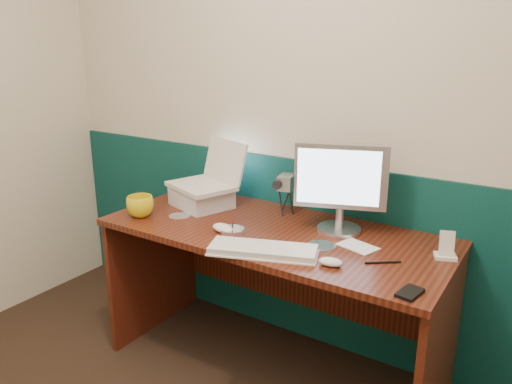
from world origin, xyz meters
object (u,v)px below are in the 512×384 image
Objects in this scene: mug at (140,206)px; camcorder at (286,195)px; monitor at (341,188)px; keyboard at (263,251)px; laptop at (200,163)px; desk at (273,302)px.

camcorder is (0.59, 0.42, 0.05)m from mug.
camcorder is at bearing 147.49° from monitor.
keyboard is at bearing -131.94° from monitor.
camcorder is (-0.32, 0.07, -0.10)m from monitor.
mug is (-0.91, -0.35, -0.15)m from monitor.
mug is 0.72m from camcorder.
laptop is 0.37m from mug.
laptop is 0.75× the size of keyboard.
laptop reaches higher than mug.
desk is at bearing 17.45° from mug.
desk is 0.47m from keyboard.
laptop is (-0.49, 0.09, 0.61)m from desk.
desk is 0.80m from mug.
camcorder reaches higher than mug.
keyboard is at bearing -10.58° from laptop.
laptop reaches higher than camcorder.
monitor reaches higher than laptop.
monitor is at bearing -25.50° from camcorder.
desk is 0.79m from laptop.
desk is 7.76× the size of camcorder.
monitor is 3.07× the size of mug.
desk is 12.02× the size of mug.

